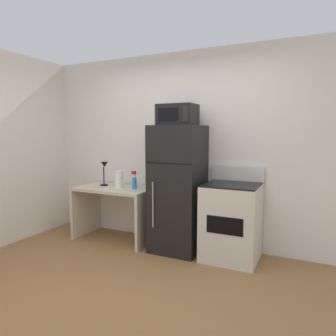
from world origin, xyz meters
TOP-DOWN VIEW (x-y plane):
  - ground_plane at (0.00, 0.00)m, footprint 12.00×12.00m
  - wall_back_white at (0.00, 1.70)m, footprint 5.00×0.10m
  - desk at (-0.97, 1.32)m, footprint 1.11×0.62m
  - desk_lamp at (-1.17, 1.36)m, footprint 0.14×0.12m
  - spray_bottle at (-0.65, 1.34)m, footprint 0.06×0.06m
  - paper_towel_roll at (-0.89, 1.32)m, footprint 0.11×0.11m
  - refrigerator at (0.01, 1.33)m, footprint 0.61×0.63m
  - microwave at (0.01, 1.31)m, footprint 0.46×0.35m
  - oven_range at (0.71, 1.33)m, footprint 0.65×0.61m

SIDE VIEW (x-z plane):
  - ground_plane at x=0.00m, z-range 0.00..0.00m
  - oven_range at x=0.71m, z-range -0.08..1.02m
  - desk at x=-0.97m, z-range 0.14..0.89m
  - refrigerator at x=0.01m, z-range 0.00..1.61m
  - spray_bottle at x=-0.65m, z-range 0.72..0.97m
  - paper_towel_roll at x=-0.89m, z-range 0.75..0.99m
  - desk_lamp at x=-1.17m, z-range 0.81..1.17m
  - wall_back_white at x=0.00m, z-range 0.00..2.60m
  - microwave at x=0.01m, z-range 1.61..1.87m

